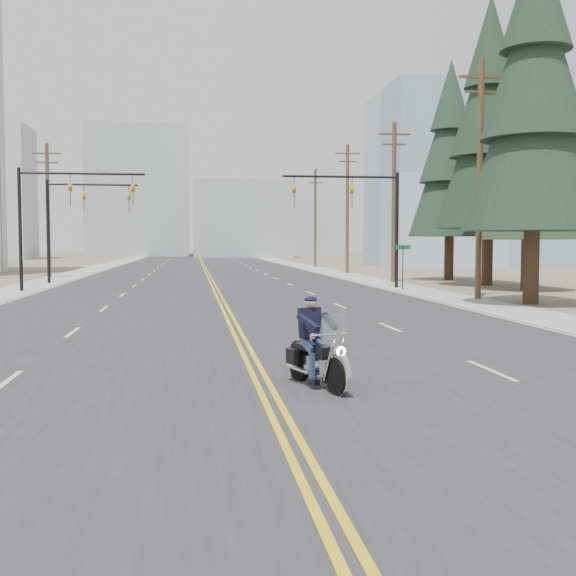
{
  "coord_description": "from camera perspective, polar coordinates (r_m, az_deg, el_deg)",
  "views": [
    {
      "loc": [
        -1.35,
        -10.62,
        2.78
      ],
      "look_at": [
        1.1,
        7.8,
        1.6
      ],
      "focal_mm": 45.0,
      "sensor_mm": 36.0,
      "label": 1
    }
  ],
  "objects": [
    {
      "name": "ground_plane",
      "position": [
        11.06,
        -0.34,
        -10.91
      ],
      "size": [
        400.0,
        400.0,
        0.0
      ],
      "primitive_type": "plane",
      "color": "#776D56",
      "rests_on": "ground"
    },
    {
      "name": "road",
      "position": [
        80.68,
        -6.63,
        1.63
      ],
      "size": [
        20.0,
        200.0,
        0.01
      ],
      "primitive_type": "cube",
      "color": "#303033",
      "rests_on": "ground"
    },
    {
      "name": "sidewalk_left",
      "position": [
        81.31,
        -14.76,
        1.55
      ],
      "size": [
        3.0,
        200.0,
        0.01
      ],
      "primitive_type": "cube",
      "color": "#A5A5A0",
      "rests_on": "ground"
    },
    {
      "name": "sidewalk_right",
      "position": [
        81.69,
        1.47,
        1.68
      ],
      "size": [
        3.0,
        200.0,
        0.01
      ],
      "primitive_type": "cube",
      "color": "#A5A5A0",
      "rests_on": "ground"
    },
    {
      "name": "traffic_mast_left",
      "position": [
        43.35,
        -17.82,
        6.31
      ],
      "size": [
        7.1,
        0.26,
        7.0
      ],
      "color": "black",
      "rests_on": "ground"
    },
    {
      "name": "traffic_mast_right",
      "position": [
        43.91,
        6.06,
        6.42
      ],
      "size": [
        7.1,
        0.26,
        7.0
      ],
      "color": "black",
      "rests_on": "ground"
    },
    {
      "name": "traffic_mast_far",
      "position": [
        51.29,
        -16.6,
        5.81
      ],
      "size": [
        6.1,
        0.26,
        7.0
      ],
      "color": "black",
      "rests_on": "ground"
    },
    {
      "name": "street_sign",
      "position": [
        42.41,
        9.07,
        2.26
      ],
      "size": [
        0.9,
        0.06,
        2.62
      ],
      "color": "black",
      "rests_on": "ground"
    },
    {
      "name": "utility_pole_b",
      "position": [
        36.5,
        14.91,
        8.54
      ],
      "size": [
        2.2,
        0.3,
        11.5
      ],
      "color": "brown",
      "rests_on": "ground"
    },
    {
      "name": "utility_pole_c",
      "position": [
        50.64,
        8.36,
        6.93
      ],
      "size": [
        2.2,
        0.3,
        11.0
      ],
      "color": "brown",
      "rests_on": "ground"
    },
    {
      "name": "utility_pole_d",
      "position": [
        65.19,
        4.72,
        6.43
      ],
      "size": [
        2.2,
        0.3,
        11.5
      ],
      "color": "brown",
      "rests_on": "ground"
    },
    {
      "name": "utility_pole_e",
      "position": [
        81.86,
        2.17,
        5.69
      ],
      "size": [
        2.2,
        0.3,
        11.0
      ],
      "color": "brown",
      "rests_on": "ground"
    },
    {
      "name": "utility_pole_left",
      "position": [
        59.73,
        -18.44,
        6.03
      ],
      "size": [
        2.2,
        0.3,
        10.5
      ],
      "color": "brown",
      "rests_on": "ground"
    },
    {
      "name": "glass_building",
      "position": [
        87.55,
        14.99,
        8.23
      ],
      "size": [
        24.0,
        16.0,
        20.0
      ],
      "primitive_type": "cube",
      "color": "#9EB5CC",
      "rests_on": "ground"
    },
    {
      "name": "haze_bldg_b",
      "position": [
        136.01,
        -3.66,
        5.39
      ],
      "size": [
        18.0,
        14.0,
        14.0
      ],
      "primitive_type": "cube",
      "color": "#ADB2B7",
      "rests_on": "ground"
    },
    {
      "name": "haze_bldg_c",
      "position": [
        127.66,
        11.39,
        6.34
      ],
      "size": [
        16.0,
        12.0,
        18.0
      ],
      "primitive_type": "cube",
      "color": "#B7BCC6",
      "rests_on": "ground"
    },
    {
      "name": "haze_bldg_d",
      "position": [
        151.34,
        -11.7,
        7.42
      ],
      "size": [
        20.0,
        15.0,
        26.0
      ],
      "primitive_type": "cube",
      "color": "#ADB2B7",
      "rests_on": "ground"
    },
    {
      "name": "haze_bldg_e",
      "position": [
        162.8,
        1.73,
        4.75
      ],
      "size": [
        14.0,
        14.0,
        12.0
      ],
      "primitive_type": "cube",
      "color": "#B7BCC6",
      "rests_on": "ground"
    },
    {
      "name": "motorcyclist",
      "position": [
        13.76,
        2.36,
        -4.34
      ],
      "size": [
        1.58,
        2.42,
        1.74
      ],
      "primitive_type": null,
      "rotation": [
        0.0,
        0.0,
        3.45
      ],
      "color": "black",
      "rests_on": "ground"
    },
    {
      "name": "conifer_near",
      "position": [
        34.81,
        18.93,
        14.52
      ],
      "size": [
        6.23,
        6.23,
        16.5
      ],
      "rotation": [
        0.0,
        0.0,
        -0.21
      ],
      "color": "#382619",
      "rests_on": "ground"
    },
    {
      "name": "conifer_mid",
      "position": [
        44.33,
        18.55,
        10.81
      ],
      "size": [
        5.53,
        5.53,
        14.75
      ],
      "rotation": [
        0.0,
        0.0,
        0.21
      ],
      "color": "#382619",
      "rests_on": "ground"
    },
    {
      "name": "conifer_tall",
      "position": [
        48.97,
        15.65,
        12.72
      ],
      "size": [
        6.66,
        6.66,
        18.51
      ],
      "rotation": [
        0.0,
        0.0,
        -0.09
      ],
      "color": "#382619",
      "rests_on": "ground"
    },
    {
      "name": "conifer_far",
      "position": [
        55.17,
        12.71,
        10.28
      ],
      "size": [
        6.02,
        6.02,
        16.13
      ],
      "rotation": [
        0.0,
        0.0,
        -0.26
      ],
      "color": "#382619",
      "rests_on": "ground"
    }
  ]
}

